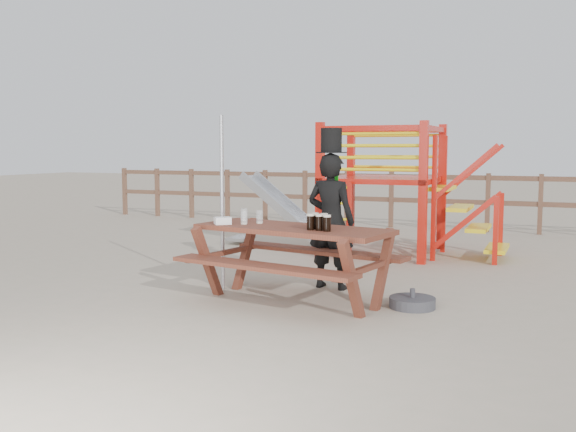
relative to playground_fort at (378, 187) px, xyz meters
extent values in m
plane|color=tan|center=(-0.12, -3.58, -1.07)|extent=(60.00, 60.00, 0.00)
cube|color=brown|center=(-0.12, 3.42, 0.03)|extent=(15.00, 0.06, 0.10)
cube|color=brown|center=(-0.12, 3.42, -0.47)|extent=(15.00, 0.06, 0.10)
cube|color=brown|center=(-7.62, 3.42, -0.47)|extent=(0.09, 0.09, 1.20)
cube|color=brown|center=(-6.62, 3.42, -0.47)|extent=(0.09, 0.09, 1.20)
cube|color=brown|center=(-5.62, 3.42, -0.47)|extent=(0.09, 0.09, 1.20)
cube|color=brown|center=(-4.62, 3.42, -0.47)|extent=(0.09, 0.09, 1.20)
cube|color=brown|center=(-3.62, 3.42, -0.47)|extent=(0.09, 0.09, 1.20)
cube|color=brown|center=(-2.62, 3.42, -0.47)|extent=(0.09, 0.09, 1.20)
cube|color=brown|center=(-1.62, 3.42, -0.47)|extent=(0.09, 0.09, 1.20)
cube|color=brown|center=(-0.62, 3.42, -0.47)|extent=(0.09, 0.09, 1.20)
cube|color=brown|center=(0.38, 3.42, -0.47)|extent=(0.09, 0.09, 1.20)
cube|color=brown|center=(1.38, 3.42, -0.47)|extent=(0.09, 0.09, 1.20)
cube|color=brown|center=(2.38, 3.42, -0.47)|extent=(0.09, 0.09, 1.20)
cube|color=red|center=(-0.72, -0.78, -0.02)|extent=(0.12, 0.12, 2.10)
cube|color=red|center=(0.88, -0.78, -0.02)|extent=(0.12, 0.12, 2.10)
cube|color=red|center=(-0.72, 0.82, -0.02)|extent=(0.12, 0.12, 2.10)
cube|color=red|center=(0.88, 0.82, -0.02)|extent=(0.12, 0.12, 2.10)
cube|color=red|center=(0.08, 0.02, 0.13)|extent=(1.72, 1.72, 0.08)
cube|color=red|center=(0.08, -0.78, 0.93)|extent=(1.60, 0.08, 0.08)
cube|color=red|center=(0.08, 0.82, 0.93)|extent=(1.60, 0.08, 0.08)
cube|color=red|center=(-0.72, 0.02, 0.93)|extent=(0.08, 1.60, 0.08)
cube|color=red|center=(0.88, 0.02, 0.93)|extent=(0.08, 1.60, 0.08)
cylinder|color=yellow|center=(0.08, -0.78, 0.31)|extent=(1.50, 0.05, 0.05)
cylinder|color=yellow|center=(0.08, 0.82, 0.31)|extent=(1.50, 0.05, 0.05)
cylinder|color=yellow|center=(0.08, -0.78, 0.49)|extent=(1.50, 0.05, 0.05)
cylinder|color=yellow|center=(0.08, 0.82, 0.49)|extent=(1.50, 0.05, 0.05)
cylinder|color=yellow|center=(0.08, -0.78, 0.67)|extent=(1.50, 0.05, 0.05)
cylinder|color=yellow|center=(0.08, 0.82, 0.67)|extent=(1.50, 0.05, 0.05)
cylinder|color=yellow|center=(0.08, -0.78, 0.85)|extent=(1.50, 0.05, 0.05)
cylinder|color=yellow|center=(0.08, 0.82, 0.85)|extent=(1.50, 0.05, 0.05)
cube|color=red|center=(-0.55, -0.93, -0.47)|extent=(0.06, 0.06, 1.20)
cube|color=red|center=(-0.19, -0.93, -0.47)|extent=(0.06, 0.06, 1.20)
cylinder|color=yellow|center=(-0.37, -0.93, -0.92)|extent=(0.36, 0.04, 0.04)
cylinder|color=yellow|center=(-0.37, -0.93, -0.68)|extent=(0.36, 0.04, 0.04)
cylinder|color=yellow|center=(-0.37, -0.93, -0.44)|extent=(0.36, 0.04, 0.04)
cylinder|color=yellow|center=(-0.37, -0.93, -0.20)|extent=(0.36, 0.04, 0.04)
cylinder|color=yellow|center=(-0.37, -0.93, 0.04)|extent=(0.36, 0.04, 0.04)
cube|color=yellow|center=(1.03, 0.02, 0.01)|extent=(0.30, 0.90, 0.06)
cube|color=yellow|center=(1.31, 0.02, -0.29)|extent=(0.30, 0.90, 0.06)
cube|color=yellow|center=(1.59, 0.02, -0.59)|extent=(0.30, 0.90, 0.06)
cube|color=yellow|center=(1.87, 0.02, -0.89)|extent=(0.30, 0.90, 0.06)
cube|color=red|center=(1.43, -0.43, -0.47)|extent=(0.95, 0.08, 0.86)
cube|color=red|center=(1.43, 0.47, -0.47)|extent=(0.95, 0.08, 0.86)
cube|color=silver|center=(-1.62, 0.02, -0.45)|extent=(1.53, 0.55, 1.21)
cube|color=silver|center=(-1.62, -0.25, -0.41)|extent=(1.58, 0.04, 1.28)
cube|color=silver|center=(-1.62, 0.29, -0.41)|extent=(1.58, 0.04, 1.28)
cube|color=silver|center=(-2.52, 0.02, -0.97)|extent=(0.35, 0.55, 0.05)
cube|color=brown|center=(0.02, -3.69, -0.26)|extent=(2.28, 1.19, 0.05)
cube|color=brown|center=(-0.08, -4.28, -0.58)|extent=(2.19, 0.69, 0.04)
cube|color=brown|center=(0.13, -3.10, -0.58)|extent=(2.19, 0.69, 0.04)
cube|color=brown|center=(-0.88, -3.52, -0.68)|extent=(0.32, 1.30, 0.78)
cube|color=brown|center=(0.93, -3.86, -0.68)|extent=(0.32, 1.30, 0.78)
imported|color=black|center=(0.18, -2.86, -0.25)|extent=(0.64, 0.45, 1.64)
cube|color=#0B7C0B|center=(0.19, -2.73, -0.05)|extent=(0.07, 0.02, 0.38)
cylinder|color=black|center=(0.18, -2.86, 0.58)|extent=(0.37, 0.37, 0.01)
cylinder|color=black|center=(0.18, -2.86, 0.73)|extent=(0.25, 0.25, 0.28)
cube|color=white|center=(0.19, -2.73, 0.83)|extent=(0.13, 0.02, 0.03)
cylinder|color=#B2B2B7|center=(-1.01, -3.40, -0.03)|extent=(0.05, 0.05, 2.09)
cylinder|color=#37373C|center=(1.31, -3.44, -1.02)|extent=(0.49, 0.49, 0.11)
cylinder|color=#37373C|center=(1.31, -3.44, -0.91)|extent=(0.06, 0.06, 0.09)
cube|color=white|center=(-0.80, -3.78, -0.19)|extent=(0.23, 0.22, 0.08)
cylinder|color=black|center=(0.31, -3.88, -0.16)|extent=(0.08, 0.08, 0.15)
cylinder|color=beige|center=(0.31, -3.88, -0.07)|extent=(0.08, 0.08, 0.02)
cylinder|color=black|center=(0.41, -3.89, -0.16)|extent=(0.08, 0.08, 0.15)
cylinder|color=beige|center=(0.41, -3.89, -0.07)|extent=(0.08, 0.08, 0.02)
cylinder|color=black|center=(0.51, -3.92, -0.16)|extent=(0.08, 0.08, 0.15)
cylinder|color=beige|center=(0.51, -3.92, -0.07)|extent=(0.08, 0.08, 0.02)
cylinder|color=black|center=(0.32, -3.76, -0.16)|extent=(0.08, 0.08, 0.15)
cylinder|color=beige|center=(0.32, -3.76, -0.07)|extent=(0.08, 0.08, 0.02)
cylinder|color=black|center=(0.42, -3.78, -0.16)|extent=(0.08, 0.08, 0.15)
cylinder|color=beige|center=(0.42, -3.78, -0.07)|extent=(0.08, 0.08, 0.02)
cylinder|color=silver|center=(-0.45, -3.54, -0.16)|extent=(0.08, 0.08, 0.15)
cylinder|color=beige|center=(-0.45, -3.54, -0.22)|extent=(0.07, 0.07, 0.02)
cylinder|color=silver|center=(-0.57, -3.69, -0.16)|extent=(0.08, 0.08, 0.15)
cylinder|color=beige|center=(-0.57, -3.69, -0.22)|extent=(0.07, 0.07, 0.02)
cylinder|color=silver|center=(-0.71, -3.41, -0.16)|extent=(0.08, 0.08, 0.15)
cylinder|color=beige|center=(-0.71, -3.41, -0.22)|extent=(0.07, 0.07, 0.02)
camera|label=1|loc=(2.70, -10.14, 0.62)|focal=40.00mm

